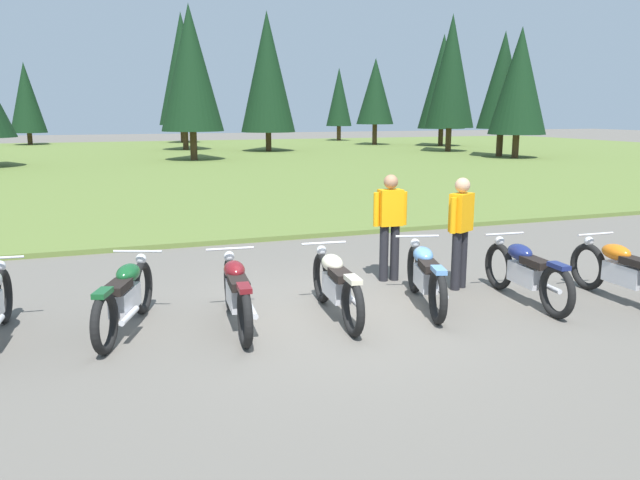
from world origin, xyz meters
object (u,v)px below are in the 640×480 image
(motorcycle_navy, at_px, (526,272))
(rider_near_row_end, at_px, (461,226))
(motorcycle_british_green, at_px, (125,296))
(motorcycle_orange, at_px, (624,272))
(rider_checking_bike, at_px, (390,221))
(motorcycle_sky_blue, at_px, (425,275))
(motorcycle_maroon, at_px, (237,292))
(motorcycle_cream, at_px, (336,284))

(motorcycle_navy, height_order, rider_near_row_end, rider_near_row_end)
(motorcycle_british_green, height_order, motorcycle_orange, same)
(motorcycle_british_green, distance_m, rider_checking_bike, 4.17)
(motorcycle_navy, distance_m, rider_near_row_end, 1.15)
(rider_near_row_end, relative_size, rider_checking_bike, 1.00)
(motorcycle_navy, relative_size, rider_near_row_end, 1.26)
(motorcycle_sky_blue, height_order, motorcycle_orange, same)
(rider_near_row_end, distance_m, rider_checking_bike, 1.09)
(motorcycle_orange, bearing_deg, motorcycle_british_green, 170.14)
(motorcycle_maroon, distance_m, motorcycle_orange, 5.33)
(motorcycle_maroon, xyz_separation_m, rider_near_row_end, (3.50, 0.53, 0.51))
(motorcycle_maroon, height_order, motorcycle_sky_blue, same)
(motorcycle_navy, bearing_deg, motorcycle_maroon, 174.55)
(motorcycle_british_green, bearing_deg, rider_checking_bike, 14.18)
(motorcycle_british_green, height_order, motorcycle_cream, same)
(motorcycle_sky_blue, bearing_deg, motorcycle_cream, -179.34)
(motorcycle_british_green, distance_m, motorcycle_sky_blue, 3.90)
(rider_near_row_end, bearing_deg, motorcycle_british_green, -177.11)
(motorcycle_cream, relative_size, rider_checking_bike, 1.26)
(motorcycle_british_green, relative_size, rider_checking_bike, 1.20)
(rider_near_row_end, bearing_deg, motorcycle_sky_blue, -146.53)
(motorcycle_british_green, height_order, rider_near_row_end, rider_near_row_end)
(motorcycle_maroon, relative_size, motorcycle_orange, 1.00)
(motorcycle_orange, bearing_deg, rider_checking_bike, 139.69)
(motorcycle_maroon, relative_size, motorcycle_cream, 1.00)
(motorcycle_cream, height_order, rider_near_row_end, rider_near_row_end)
(motorcycle_maroon, height_order, motorcycle_orange, same)
(rider_near_row_end, bearing_deg, motorcycle_navy, -61.84)
(motorcycle_orange, distance_m, rider_checking_bike, 3.37)
(motorcycle_cream, distance_m, motorcycle_orange, 4.06)
(motorcycle_sky_blue, bearing_deg, motorcycle_british_green, 174.71)
(motorcycle_maroon, bearing_deg, motorcycle_navy, -5.45)
(motorcycle_navy, relative_size, rider_checking_bike, 1.26)
(motorcycle_cream, relative_size, motorcycle_navy, 1.00)
(rider_checking_bike, bearing_deg, motorcycle_sky_blue, -95.59)
(motorcycle_maroon, xyz_separation_m, motorcycle_cream, (1.28, -0.09, 0.00))
(motorcycle_cream, xyz_separation_m, motorcycle_sky_blue, (1.31, 0.02, 0.00))
(motorcycle_sky_blue, relative_size, rider_checking_bike, 1.22)
(motorcycle_british_green, relative_size, motorcycle_orange, 0.95)
(motorcycle_cream, distance_m, rider_near_row_end, 2.36)
(motorcycle_navy, bearing_deg, rider_checking_bike, 126.89)
(motorcycle_british_green, bearing_deg, motorcycle_orange, -9.86)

